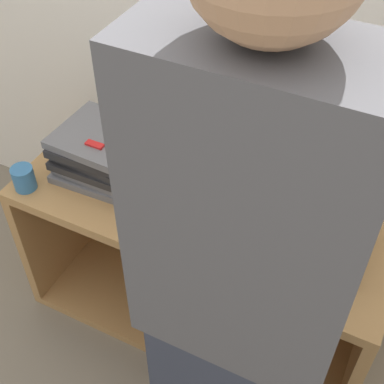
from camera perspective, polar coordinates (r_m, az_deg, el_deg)
name	(u,v)px	position (r m, az deg, el deg)	size (l,w,h in m)	color
ground_plane	(170,364)	(2.08, -2.32, -17.83)	(12.00, 12.00, 0.00)	#756B5B
cart	(209,251)	(1.98, 1.79, -6.32)	(1.25, 0.52, 0.61)	#A87A47
laptop_open	(210,181)	(1.71, 1.93, 1.17)	(0.32, 0.32, 0.27)	#B7B7BC
laptop_stack_left	(109,154)	(1.79, -8.87, 4.07)	(0.34, 0.28, 0.16)	slate
laptop_stack_right	(310,221)	(1.59, 12.44, -3.07)	(0.34, 0.27, 0.16)	#232326
person	(239,314)	(1.15, 5.02, -12.86)	(0.40, 0.53, 1.74)	#2D3342
mug	(24,178)	(1.83, -17.51, 1.41)	(0.07, 0.07, 0.08)	teal
inventory_tag	(95,145)	(1.70, -10.34, 5.01)	(0.06, 0.02, 0.01)	red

